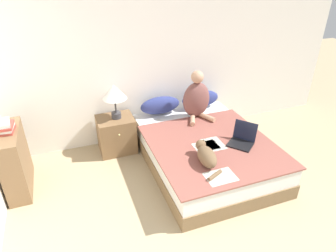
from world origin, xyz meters
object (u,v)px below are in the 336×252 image
book_stack_top (5,127)px  pillow_near (160,105)px  laptop_open (242,139)px  table_lamp (114,93)px  cat_tabby (206,155)px  person_sitting (196,98)px  bed (205,151)px  pillow_far (200,99)px  nightstand (116,134)px  bookshelf (15,161)px

book_stack_top → pillow_near: bearing=13.9°
laptop_open → table_lamp: size_ratio=0.84×
cat_tabby → person_sitting: bearing=-13.4°
person_sitting → book_stack_top: bearing=-174.9°
bed → pillow_far: bearing=69.1°
pillow_far → person_sitting: 0.38m
pillow_near → nightstand: (-0.72, -0.09, -0.32)m
bed → book_stack_top: book_stack_top is taller
table_lamp → bookshelf: table_lamp is taller
person_sitting → book_stack_top: 2.53m
pillow_far → bookshelf: bearing=-169.4°
pillow_near → nightstand: size_ratio=1.15×
pillow_near → pillow_far: (0.68, 0.00, 0.00)m
pillow_near → table_lamp: bearing=-173.0°
person_sitting → bookshelf: 2.54m
person_sitting → laptop_open: size_ratio=1.69×
person_sitting → laptop_open: person_sitting is taller
pillow_near → table_lamp: table_lamp is taller
cat_tabby → bookshelf: 2.31m
laptop_open → person_sitting: bearing=156.0°
cat_tabby → bookshelf: (-2.12, 0.88, -0.15)m
pillow_near → bookshelf: 2.11m
cat_tabby → nightstand: bearing=37.5°
cat_tabby → laptop_open: size_ratio=1.39×
laptop_open → bookshelf: 2.83m
cat_tabby → bookshelf: bearing=73.1°
table_lamp → bookshelf: bearing=-162.5°
person_sitting → book_stack_top: person_sitting is taller
pillow_near → person_sitting: size_ratio=0.87×
bookshelf → book_stack_top: size_ratio=3.14×
bookshelf → nightstand: bearing=17.7°
table_lamp → laptop_open: bearing=-37.9°
cat_tabby → nightstand: size_ratio=1.09×
cat_tabby → table_lamp: bearing=36.6°
bed → pillow_far: (0.34, 0.89, 0.36)m
person_sitting → bookshelf: (-2.51, -0.23, -0.34)m
person_sitting → pillow_far: bearing=53.6°
cat_tabby → nightstand: cat_tabby is taller
person_sitting → nightstand: person_sitting is taller
laptop_open → book_stack_top: bearing=-142.7°
table_lamp → bookshelf: 1.50m
bed → table_lamp: (-1.03, 0.80, 0.70)m
pillow_near → table_lamp: 0.78m
bed → nightstand: size_ratio=3.78×
pillow_far → nightstand: (-1.40, -0.09, -0.32)m
bed → book_stack_top: bearing=170.9°
nightstand → table_lamp: bearing=10.0°
cat_tabby → bed: bearing=-21.0°
pillow_near → pillow_far: same height
cat_tabby → laptop_open: laptop_open is taller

